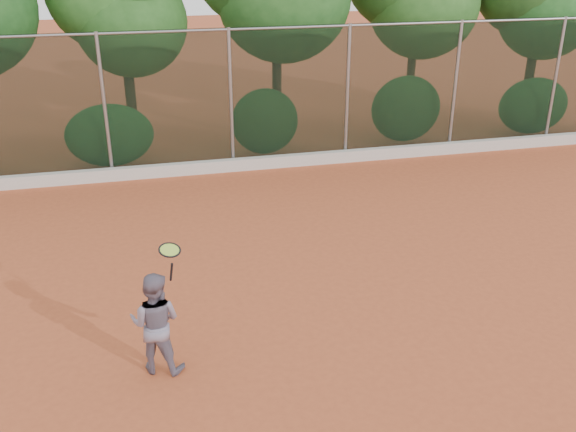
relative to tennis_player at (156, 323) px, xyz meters
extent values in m
plane|color=#B6502B|center=(2.29, 0.91, -0.74)|extent=(80.00, 80.00, 0.00)
cube|color=beige|center=(2.29, 7.73, -0.59)|extent=(24.00, 0.20, 0.30)
imported|color=slate|center=(0.00, 0.00, 0.00)|extent=(0.87, 0.78, 1.48)
cube|color=black|center=(2.29, 7.91, 1.01)|extent=(24.00, 0.01, 3.50)
cylinder|color=gray|center=(2.29, 7.91, 2.71)|extent=(24.00, 0.06, 0.06)
cylinder|color=gray|center=(-0.71, 7.91, 1.01)|extent=(0.09, 0.09, 3.50)
cylinder|color=gray|center=(2.29, 7.91, 1.01)|extent=(0.09, 0.09, 3.50)
cylinder|color=gray|center=(5.29, 7.91, 1.01)|extent=(0.09, 0.09, 3.50)
cylinder|color=gray|center=(8.29, 7.91, 1.01)|extent=(0.09, 0.09, 3.50)
cylinder|color=gray|center=(11.29, 7.91, 1.01)|extent=(0.09, 0.09, 3.50)
cylinder|color=#3E2718|center=(-0.11, 10.21, 0.46)|extent=(0.28, 0.28, 2.40)
ellipsoid|color=#24541D|center=(0.09, 10.11, 2.66)|extent=(2.90, 2.40, 2.80)
cylinder|color=#3E2418|center=(3.89, 9.91, 0.76)|extent=(0.26, 0.26, 3.00)
cylinder|color=#49311C|center=(7.99, 10.11, 0.61)|extent=(0.24, 0.24, 2.70)
ellipsoid|color=#27591E|center=(8.19, 10.01, 2.96)|extent=(3.20, 2.70, 3.10)
cylinder|color=#3B2916|center=(11.69, 9.71, 0.51)|extent=(0.28, 0.28, 2.50)
ellipsoid|color=#31742C|center=(11.89, 9.61, 2.76)|extent=(3.00, 2.50, 2.90)
ellipsoid|color=#30772D|center=(-0.71, 8.71, 0.11)|extent=(2.20, 1.16, 1.60)
ellipsoid|color=#2D6024|center=(3.29, 8.71, 0.21)|extent=(1.80, 1.04, 1.76)
ellipsoid|color=#316727|center=(7.29, 8.71, 0.31)|extent=(2.00, 1.10, 1.84)
ellipsoid|color=#2D6E29|center=(11.29, 8.71, 0.16)|extent=(2.16, 1.12, 1.64)
cylinder|color=black|center=(0.26, -0.05, 0.77)|extent=(0.07, 0.12, 0.29)
torus|color=black|center=(0.26, -0.11, 1.12)|extent=(0.38, 0.37, 0.11)
cylinder|color=#AFD33E|center=(0.26, -0.11, 1.12)|extent=(0.32, 0.31, 0.08)
camera|label=1|loc=(0.03, -7.51, 4.82)|focal=40.00mm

